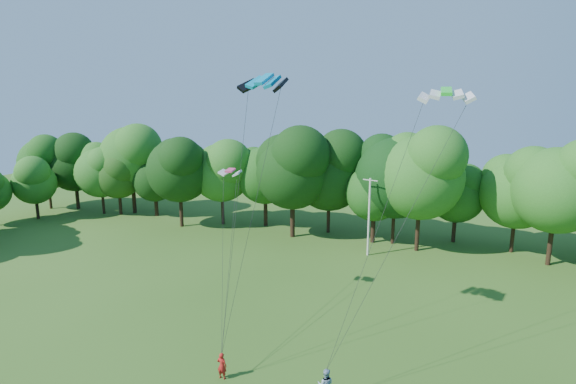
% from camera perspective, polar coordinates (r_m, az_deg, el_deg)
% --- Properties ---
extents(utility_pole, '(1.60, 0.63, 8.34)m').
position_cam_1_polar(utility_pole, '(47.81, 10.24, -3.06)').
color(utility_pole, silver).
rests_on(utility_pole, ground).
extents(kite_flyer_left, '(0.63, 0.43, 1.66)m').
position_cam_1_polar(kite_flyer_left, '(28.80, -8.39, -20.98)').
color(kite_flyer_left, '#AE1916').
rests_on(kite_flyer_left, ground).
extents(kite_teal, '(3.31, 2.11, 0.78)m').
position_cam_1_polar(kite_teal, '(28.05, -3.05, 14.12)').
color(kite_teal, '#057CA6').
rests_on(kite_teal, ground).
extents(kite_green, '(3.07, 1.45, 0.55)m').
position_cam_1_polar(kite_green, '(27.87, 19.47, 11.97)').
color(kite_green, '#20DA31').
rests_on(kite_green, ground).
extents(kite_pink, '(1.73, 0.85, 0.27)m').
position_cam_1_polar(kite_pink, '(34.78, -7.36, 2.75)').
color(kite_pink, '#D13A6D').
rests_on(kite_pink, ground).
extents(tree_back_west, '(7.31, 7.31, 10.63)m').
position_cam_1_polar(tree_back_west, '(67.91, -20.83, 2.75)').
color(tree_back_west, '#361D15').
rests_on(tree_back_west, ground).
extents(tree_back_center, '(10.02, 10.02, 14.57)m').
position_cam_1_polar(tree_back_center, '(51.42, 13.56, 3.32)').
color(tree_back_center, black).
rests_on(tree_back_center, ground).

